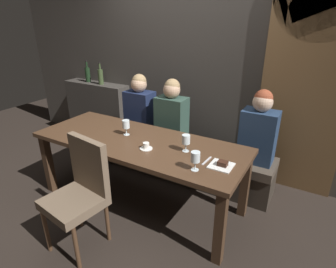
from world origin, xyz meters
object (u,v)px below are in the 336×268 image
Objects in this scene: diner_redhead at (140,107)px; wine_glass_far_right at (126,125)px; chair_near_side at (80,188)px; wine_bottle_dark_red at (88,74)px; wine_glass_end_right at (195,158)px; dining_table at (139,148)px; diner_far_end at (259,129)px; wine_bottle_pale_label at (101,76)px; diner_bearded at (172,114)px; wine_glass_near_right at (186,140)px; dessert_plate at (222,165)px; espresso_cup at (146,146)px; banquette_bench at (172,157)px; fork_on_table at (207,161)px.

diner_redhead is 4.83× the size of wine_glass_far_right.
wine_bottle_dark_red is at bearing 132.63° from chair_near_side.
dining_table is at bearing 162.01° from wine_glass_end_right.
diner_far_end is 2.46m from wine_bottle_pale_label.
wine_glass_far_right is 0.98m from wine_glass_end_right.
diner_bearded is 1.01× the size of diner_far_end.
wine_glass_near_right is 0.86× the size of dessert_plate.
dining_table is 18.33× the size of espresso_cup.
chair_near_side reaches higher than wine_glass_far_right.
wine_glass_end_right is (2.45, -1.28, -0.22)m from wine_bottle_dark_red.
wine_bottle_dark_red is 1.99× the size of wine_glass_near_right.
wine_glass_end_right is (0.74, -0.24, 0.20)m from dining_table.
diner_redhead is at bearing -18.07° from wine_bottle_pale_label.
wine_bottle_pale_label is at bearing 127.47° from chair_near_side.
wine_glass_far_right is at bearing -106.47° from banquette_bench.
fork_on_table is (1.26, -0.76, -0.08)m from diner_redhead.
chair_near_side is 2.24m from wine_bottle_pale_label.
wine_glass_far_right reaches higher than dessert_plate.
wine_bottle_pale_label is (-2.43, 0.29, 0.25)m from diner_far_end.
wine_glass_near_right is (0.53, -0.66, 0.03)m from diner_bearded.
fork_on_table is (0.24, -0.08, -0.11)m from wine_glass_near_right.
banquette_bench is 1.19m from fork_on_table.
banquette_bench is at bearing 86.54° from chair_near_side.
wine_bottle_pale_label reaches higher than diner_far_end.
wine_glass_near_right is at bearing -27.01° from wine_bottle_pale_label.
espresso_cup is at bearing -25.06° from wine_glass_far_right.
diner_redhead is 1.00m from wine_bottle_pale_label.
diner_redhead is at bearing 151.73° from fork_on_table.
dining_table is 1.26m from diner_far_end.
fork_on_table is at bearing -44.41° from banquette_bench.
wine_bottle_dark_red reaches higher than wine_glass_far_right.
diner_redhead is 2.43× the size of wine_bottle_dark_red.
wine_bottle_dark_red and wine_bottle_pale_label have the same top height.
fork_on_table is at bearing -3.90° from dining_table.
dining_table is 6.75× the size of wine_bottle_pale_label.
chair_near_side is 5.98× the size of wine_glass_near_right.
wine_glass_near_right reaches higher than banquette_bench.
fork_on_table is (2.18, -1.07, -0.33)m from wine_bottle_pale_label.
fork_on_table is at bearing 82.79° from wine_glass_end_right.
banquette_bench is at bearing 138.58° from fork_on_table.
dessert_plate is (0.39, -0.10, -0.10)m from wine_glass_near_right.
dining_table is 2.81× the size of diner_far_end.
wine_bottle_pale_label is 1.72× the size of dessert_plate.
wine_glass_far_right is at bearing 154.94° from espresso_cup.
chair_near_side reaches higher than banquette_bench.
wine_glass_end_right is 1.37× the size of espresso_cup.
dessert_plate is (0.73, 0.05, -0.01)m from espresso_cup.
wine_bottle_dark_red is 1.00× the size of wine_bottle_pale_label.
wine_bottle_pale_label reaches higher than espresso_cup.
wine_glass_far_right is at bearing 177.74° from wine_glass_near_right.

